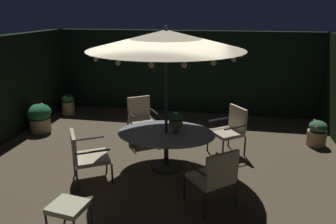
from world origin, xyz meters
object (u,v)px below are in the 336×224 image
(potted_plant_left_near, at_px, (68,104))
(potted_plant_left_far, at_px, (39,117))
(patio_chair_northeast, at_px, (85,154))
(patio_chair_east, at_px, (215,175))
(potted_plant_right_near, at_px, (317,133))
(patio_chair_southeast, at_px, (231,127))
(patio_chair_north, at_px, (141,116))
(patio_umbrella, at_px, (166,40))
(ottoman_footrest, at_px, (68,208))
(patio_dining_table, at_px, (166,138))
(centerpiece_planter, at_px, (176,120))

(potted_plant_left_near, xyz_separation_m, potted_plant_left_far, (-0.04, -1.43, 0.07))
(patio_chair_northeast, height_order, patio_chair_east, patio_chair_east)
(potted_plant_right_near, distance_m, potted_plant_left_far, 6.74)
(patio_chair_northeast, height_order, potted_plant_left_near, patio_chair_northeast)
(patio_chair_northeast, xyz_separation_m, patio_chair_southeast, (2.56, 1.71, 0.05))
(patio_chair_north, bearing_deg, patio_umbrella, -56.38)
(potted_plant_left_far, bearing_deg, patio_chair_north, -0.78)
(patio_chair_north, distance_m, patio_chair_east, 3.08)
(ottoman_footrest, bearing_deg, patio_chair_northeast, 104.47)
(patio_umbrella, relative_size, patio_chair_northeast, 2.99)
(potted_plant_right_near, bearing_deg, patio_chair_southeast, -158.68)
(patio_chair_southeast, xyz_separation_m, ottoman_footrest, (-2.21, -3.06, -0.21))
(patio_dining_table, xyz_separation_m, patio_chair_northeast, (-1.32, -0.79, -0.08))
(ottoman_footrest, height_order, potted_plant_left_far, potted_plant_left_far)
(patio_chair_southeast, distance_m, potted_plant_left_far, 4.80)
(potted_plant_right_near, height_order, potted_plant_left_near, potted_plant_left_near)
(patio_umbrella, height_order, patio_chair_southeast, patio_umbrella)
(patio_dining_table, bearing_deg, centerpiece_planter, 17.96)
(ottoman_footrest, bearing_deg, potted_plant_left_far, 126.59)
(patio_umbrella, distance_m, potted_plant_left_far, 4.32)
(patio_chair_east, height_order, potted_plant_left_near, patio_chair_east)
(ottoman_footrest, height_order, potted_plant_left_near, potted_plant_left_near)
(patio_chair_north, relative_size, potted_plant_left_near, 1.67)
(patio_chair_north, xyz_separation_m, potted_plant_left_near, (-2.65, 1.47, -0.27))
(patio_umbrella, distance_m, potted_plant_right_near, 4.22)
(patio_dining_table, xyz_separation_m, centerpiece_planter, (0.18, 0.06, 0.35))
(potted_plant_left_near, relative_size, potted_plant_left_far, 0.85)
(centerpiece_planter, height_order, potted_plant_left_far, centerpiece_planter)
(potted_plant_right_near, bearing_deg, ottoman_footrest, -137.45)
(patio_chair_north, relative_size, patio_chair_northeast, 1.08)
(patio_umbrella, xyz_separation_m, patio_chair_northeast, (-1.32, -0.79, -1.94))
(patio_chair_southeast, bearing_deg, potted_plant_left_far, 175.23)
(patio_dining_table, relative_size, patio_chair_northeast, 2.00)
(ottoman_footrest, bearing_deg, potted_plant_left_near, 117.33)
(patio_dining_table, height_order, patio_chair_east, patio_chair_east)
(patio_chair_east, xyz_separation_m, potted_plant_right_near, (2.19, 2.86, -0.27))
(patio_umbrella, distance_m, patio_chair_east, 2.46)
(ottoman_footrest, relative_size, potted_plant_left_near, 0.88)
(centerpiece_planter, relative_size, patio_chair_northeast, 0.43)
(patio_chair_north, bearing_deg, potted_plant_left_far, 179.22)
(patio_chair_east, bearing_deg, ottoman_footrest, -153.93)
(patio_chair_north, relative_size, patio_chair_east, 1.04)
(patio_chair_east, height_order, potted_plant_right_near, patio_chair_east)
(centerpiece_planter, relative_size, potted_plant_left_far, 0.57)
(patio_dining_table, xyz_separation_m, patio_umbrella, (-0.00, 0.00, 1.86))
(patio_chair_northeast, relative_size, potted_plant_right_near, 1.60)
(ottoman_footrest, bearing_deg, patio_chair_north, 87.95)
(potted_plant_left_near, bearing_deg, centerpiece_planter, -36.21)
(patio_dining_table, distance_m, patio_chair_east, 1.54)
(patio_chair_east, xyz_separation_m, potted_plant_left_far, (-4.54, 2.49, -0.18))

